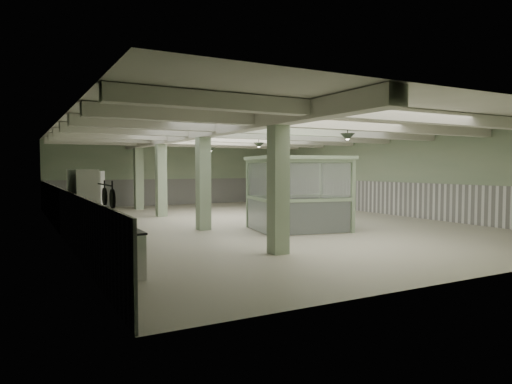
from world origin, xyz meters
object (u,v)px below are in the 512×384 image
walkin_cooler (84,210)px  guard_booth (298,180)px  filing_cabinet (343,211)px  prep_counter (99,240)px

walkin_cooler → guard_booth: size_ratio=0.60×
guard_booth → filing_cabinet: size_ratio=3.08×
walkin_cooler → filing_cabinet: 8.76m
prep_counter → walkin_cooler: walkin_cooler is taller
walkin_cooler → filing_cabinet: bearing=-0.9°
prep_counter → walkin_cooler: size_ratio=2.38×
prep_counter → guard_booth: guard_booth is taller
walkin_cooler → prep_counter: bearing=-87.5°
walkin_cooler → filing_cabinet: walkin_cooler is taller
guard_booth → filing_cabinet: bearing=4.0°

